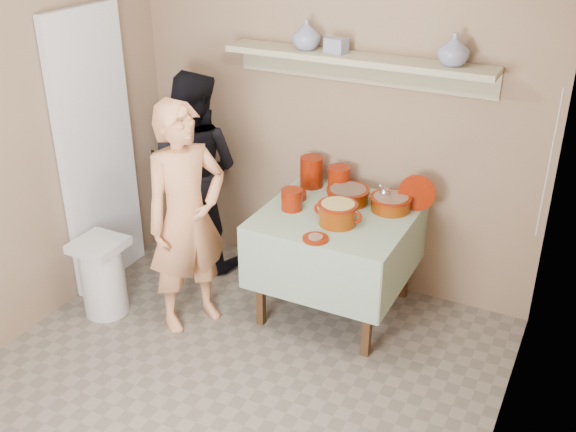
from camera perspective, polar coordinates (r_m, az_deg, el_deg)
The scene contains 22 objects.
ground at distance 4.03m, azimuth -6.98°, elevation -16.11°, with size 3.50×3.50×0.00m, color #706558.
tile_panel at distance 4.95m, azimuth -15.86°, elevation 5.18°, with size 0.06×0.70×2.00m, color silver.
plate_stack_a at distance 4.78m, azimuth 2.00°, elevation 3.76°, with size 0.16×0.16×0.22m, color #690F00.
plate_stack_b at distance 4.70m, azimuth 4.35°, elevation 3.09°, with size 0.16×0.16×0.19m, color #690F00.
bowl_stack at distance 4.45m, azimuth 0.33°, elevation 1.41°, with size 0.14×0.14×0.14m, color #690F00.
empty_bowl at distance 4.62m, azimuth 0.59°, elevation 1.76°, with size 0.16×0.16×0.05m, color #690F00.
propped_lid at distance 4.50m, azimuth 10.86°, elevation 1.93°, with size 0.24×0.24×0.02m, color #690F00.
vase_right at distance 4.25m, azimuth 13.89°, elevation 13.54°, with size 0.19×0.19×0.20m, color navy.
vase_left at distance 4.56m, azimuth 1.57°, elevation 15.10°, with size 0.19×0.19×0.20m, color navy.
ceramic_box at distance 4.48m, azimuth 4.09°, elevation 14.19°, with size 0.14×0.10×0.10m, color navy.
person_cook at distance 4.36m, azimuth -8.57°, elevation -0.20°, with size 0.57×0.37×1.56m, color tan.
person_helper at distance 5.12m, azimuth -7.97°, elevation 3.81°, with size 0.74×0.58×1.53m, color black.
room_shell at distance 3.18m, azimuth -8.56°, elevation 5.82°, with size 3.04×3.54×2.62m.
serving_table at distance 4.50m, azimuth 4.18°, elevation -1.08°, with size 0.97×0.97×0.76m.
cazuela_meat_a at distance 4.57m, azimuth 5.09°, elevation 1.86°, with size 0.30×0.30×0.10m.
cazuela_meat_b at distance 4.49m, azimuth 8.69°, elevation 1.18°, with size 0.28×0.28×0.10m.
ladle at distance 4.50m, azimuth 8.19°, elevation 1.98°, with size 0.08×0.26×0.19m.
cazuela_rice at distance 4.26m, azimuth 4.24°, elevation 0.36°, with size 0.33×0.25×0.14m.
front_plate at distance 4.09m, azimuth 2.35°, elevation -1.89°, with size 0.16×0.16×0.03m.
wall_shelf at distance 4.48m, azimuth 5.92°, elevation 12.87°, with size 1.80×0.25×0.21m.
trash_bin at distance 4.81m, azimuth -15.39°, elevation -4.95°, with size 0.32×0.32×0.56m.
electrical_cord at distance 4.17m, azimuth 21.23°, elevation 4.05°, with size 0.01×0.05×0.90m.
Camera 1 is at (1.74, -2.42, 2.72)m, focal length 42.00 mm.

